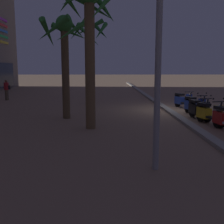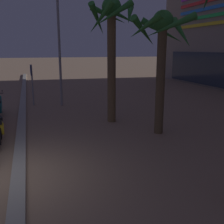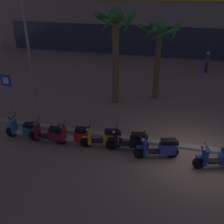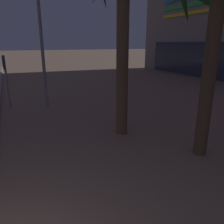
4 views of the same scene
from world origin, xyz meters
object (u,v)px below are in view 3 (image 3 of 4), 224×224
scooter_teal_tail_end (26,130)px  scooter_blue_mid_front (160,148)px  scooter_black_mid_rear (131,141)px  scooter_yellow_gap_after_mid (105,138)px  scooter_blue_mid_centre (221,158)px  palm_tree_far_corner (159,42)px  scooter_maroon_second_in_line (50,134)px  street_lamp (25,23)px  pedestrian_by_palm_tree (207,62)px  crossing_sign (8,91)px  palm_tree_mid_walkway (115,34)px  scooter_red_far_back (77,136)px

scooter_teal_tail_end → scooter_blue_mid_front: bearing=0.8°
scooter_teal_tail_end → scooter_black_mid_rear: 4.88m
scooter_yellow_gap_after_mid → scooter_blue_mid_centre: 4.74m
palm_tree_far_corner → scooter_teal_tail_end: bearing=-129.0°
scooter_maroon_second_in_line → street_lamp: bearing=128.4°
pedestrian_by_palm_tree → scooter_black_mid_rear: bearing=-106.4°
scooter_blue_mid_front → pedestrian_by_palm_tree: bearing=79.2°
scooter_black_mid_rear → crossing_sign: (-6.79, 1.44, 1.05)m
scooter_maroon_second_in_line → scooter_blue_mid_front: (4.86, 0.13, 0.02)m
palm_tree_mid_walkway → crossing_sign: bearing=-144.9°
scooter_red_far_back → palm_tree_far_corner: size_ratio=0.37×
scooter_red_far_back → scooter_black_mid_rear: (2.39, 0.20, -0.01)m
palm_tree_mid_walkway → pedestrian_by_palm_tree: palm_tree_mid_walkway is taller
scooter_red_far_back → pedestrian_by_palm_tree: size_ratio=1.01×
scooter_teal_tail_end → scooter_yellow_gap_after_mid: size_ratio=0.96×
scooter_teal_tail_end → scooter_black_mid_rear: same height
scooter_black_mid_rear → street_lamp: bearing=154.0°
scooter_maroon_second_in_line → crossing_sign: crossing_sign is taller
scooter_yellow_gap_after_mid → scooter_blue_mid_centre: (4.74, -0.23, -0.01)m
crossing_sign → scooter_red_far_back: bearing=-20.5°
scooter_blue_mid_front → scooter_blue_mid_centre: 2.32m
scooter_blue_mid_front → palm_tree_mid_walkway: (-3.21, 5.06, 3.56)m
scooter_teal_tail_end → scooter_blue_mid_front: same height
palm_tree_far_corner → pedestrian_by_palm_tree: 7.74m
scooter_teal_tail_end → scooter_red_far_back: 2.48m
scooter_maroon_second_in_line → palm_tree_mid_walkway: (1.65, 5.18, 3.57)m
palm_tree_far_corner → palm_tree_mid_walkway: bearing=-151.2°
scooter_black_mid_rear → street_lamp: 8.18m
scooter_blue_mid_centre → palm_tree_mid_walkway: (-5.53, 5.12, 3.57)m
palm_tree_mid_walkway → street_lamp: bearing=-157.8°
scooter_red_far_back → street_lamp: bearing=140.0°
palm_tree_mid_walkway → pedestrian_by_palm_tree: bearing=53.8°
scooter_yellow_gap_after_mid → pedestrian_by_palm_tree: bearing=68.9°
crossing_sign → pedestrian_by_palm_tree: size_ratio=1.40×
scooter_red_far_back → scooter_teal_tail_end: bearing=-177.7°
scooter_blue_mid_front → pedestrian_by_palm_tree: (2.43, 12.75, 0.45)m
scooter_black_mid_rear → pedestrian_by_palm_tree: 13.08m
pedestrian_by_palm_tree → palm_tree_mid_walkway: bearing=-126.2°
scooter_blue_mid_centre → crossing_sign: size_ratio=0.75×
crossing_sign → street_lamp: bearing=73.0°
scooter_black_mid_rear → scooter_teal_tail_end: bearing=-176.4°
pedestrian_by_palm_tree → crossing_sign: bearing=-133.4°
scooter_black_mid_rear → palm_tree_mid_walkway: size_ratio=0.34×
scooter_red_far_back → palm_tree_far_corner: 7.48m
scooter_teal_tail_end → scooter_black_mid_rear: (4.87, 0.30, 0.01)m
scooter_yellow_gap_after_mid → palm_tree_mid_walkway: size_ratio=0.33×
scooter_black_mid_rear → scooter_blue_mid_front: bearing=-9.6°
scooter_yellow_gap_after_mid → crossing_sign: size_ratio=0.75×
scooter_black_mid_rear → palm_tree_far_corner: 6.80m
scooter_yellow_gap_after_mid → scooter_black_mid_rear: (1.15, 0.04, -0.00)m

